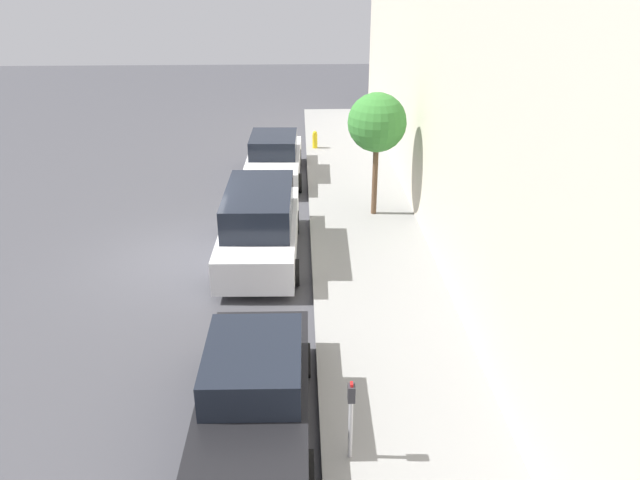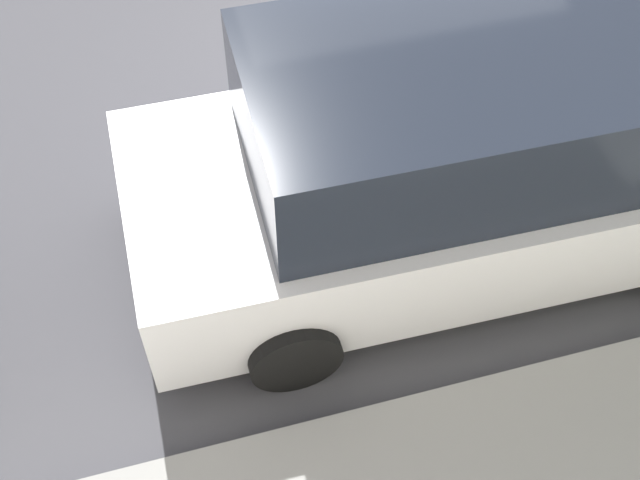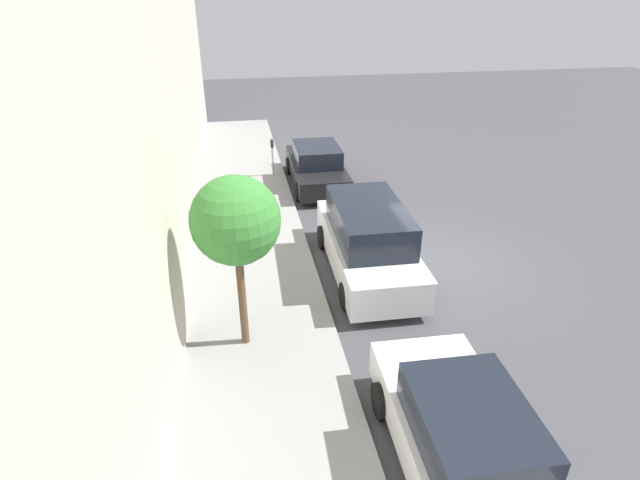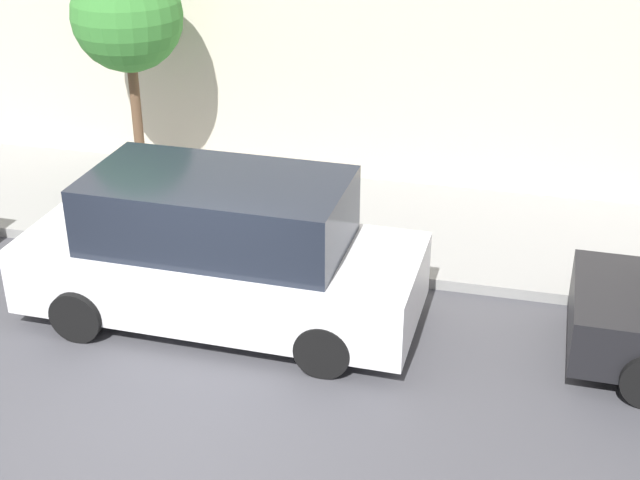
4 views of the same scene
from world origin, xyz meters
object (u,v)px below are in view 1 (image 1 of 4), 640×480
(parked_minivan_second, at_px, (260,225))
(fire_hydrant, at_px, (315,139))
(parked_sedan_third, at_px, (274,159))
(street_tree, at_px, (377,123))
(parked_sedan_nearest, at_px, (255,391))
(parking_meter_near, at_px, (351,412))

(parked_minivan_second, xyz_separation_m, fire_hydrant, (1.68, 9.38, -0.43))
(parked_sedan_third, distance_m, fire_hydrant, 3.51)
(parked_sedan_third, relative_size, street_tree, 1.25)
(parked_sedan_nearest, bearing_deg, parked_minivan_second, 92.18)
(parked_sedan_nearest, bearing_deg, street_tree, 71.34)
(parked_sedan_third, xyz_separation_m, street_tree, (3.12, -3.69, 2.20))
(parked_sedan_third, bearing_deg, fire_hydrant, 64.18)
(parked_sedan_nearest, relative_size, parking_meter_near, 3.15)
(parked_sedan_nearest, distance_m, parked_sedan_third, 12.65)
(street_tree, bearing_deg, parking_meter_near, -98.56)
(parked_sedan_nearest, xyz_separation_m, parked_minivan_second, (-0.24, 6.43, 0.20))
(parking_meter_near, bearing_deg, parked_sedan_nearest, 148.48)
(parked_sedan_nearest, distance_m, fire_hydrant, 15.87)
(parked_sedan_nearest, xyz_separation_m, street_tree, (3.03, 8.97, 2.20))
(parked_sedan_third, relative_size, parking_meter_near, 3.17)
(parked_minivan_second, height_order, street_tree, street_tree)
(parked_minivan_second, xyz_separation_m, street_tree, (3.27, 2.54, 2.00))
(parked_sedan_nearest, xyz_separation_m, parked_sedan_third, (-0.09, 12.65, 0.00))
(fire_hydrant, bearing_deg, parking_meter_near, -89.66)
(street_tree, distance_m, fire_hydrant, 7.43)
(parked_minivan_second, height_order, fire_hydrant, parked_minivan_second)
(parking_meter_near, bearing_deg, parked_minivan_second, 103.59)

